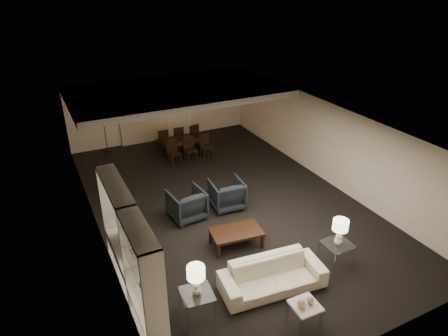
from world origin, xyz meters
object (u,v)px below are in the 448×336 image
object	(u,v)px
chair_fl	(162,140)
floor_lamp	(105,131)
coffee_table	(236,238)
chair_nl	(174,153)
vase_amber	(135,250)
table_lamp_left	(196,280)
chair_fm	(177,137)
chair_nm	(191,150)
sofa	(272,276)
armchair_right	(227,194)
television	(121,234)
pendant_light	(186,104)
chair_fr	(192,135)
armchair_left	(187,204)
chair_nr	(206,147)
side_table_right	(336,254)
floor_speaker	(135,243)
side_table_left	(197,304)
marble_table	(304,315)
vase_blue	(143,284)
dining_table	(184,147)
table_lamp_right	(340,232)

from	to	relation	value
chair_fl	floor_lamp	bearing A→B (deg)	-27.56
coffee_table	chair_nl	world-z (taller)	chair_nl
vase_amber	table_lamp_left	bearing A→B (deg)	-21.44
chair_fm	chair_nm	bearing A→B (deg)	89.67
sofa	chair_fl	xyz separation A→B (m)	(0.24, 7.86, 0.11)
armchair_right	television	world-z (taller)	television
pendant_light	sofa	world-z (taller)	pendant_light
chair_fl	chair_fr	xyz separation A→B (m)	(1.20, 0.00, 0.00)
chair_nl	chair_fm	size ratio (longest dim) A/B	1.00
vase_amber	chair_nl	bearing A→B (deg)	64.83
armchair_left	chair_nr	distance (m)	3.85
side_table_right	chair_fr	size ratio (longest dim) A/B	0.70
side_table_right	vase_amber	xyz separation A→B (m)	(-4.37, 0.38, 1.37)
television	chair_fm	xyz separation A→B (m)	(3.48, 6.06, -0.61)
chair_fl	side_table_right	bearing A→B (deg)	98.78
pendant_light	chair_fl	xyz separation A→B (m)	(-0.70, 0.80, -1.49)
armchair_right	floor_speaker	size ratio (longest dim) A/B	0.83
side_table_left	chair_fm	bearing A→B (deg)	72.09
vase_amber	coffee_table	bearing A→B (deg)	24.61
chair_fr	floor_lamp	size ratio (longest dim) A/B	0.54
armchair_right	floor_speaker	xyz separation A→B (m)	(-2.93, -1.23, 0.14)
coffee_table	floor_speaker	distance (m)	2.40
coffee_table	chair_nm	size ratio (longest dim) A/B	1.40
floor_speaker	chair_nr	world-z (taller)	floor_speaker
marble_table	vase_amber	xyz separation A→B (m)	(-2.67, 1.48, 1.40)
marble_table	chair_fm	distance (m)	9.01
chair_nr	floor_lamp	distance (m)	3.78
pendant_light	marble_table	bearing A→B (deg)	-96.60
side_table_right	chair_fr	xyz separation A→B (m)	(-0.26, 7.86, 0.15)
armchair_left	chair_fl	size ratio (longest dim) A/B	1.04
pendant_light	side_table_right	bearing A→B (deg)	-83.89
marble_table	floor_lamp	bearing A→B (deg)	99.27
coffee_table	floor_speaker	size ratio (longest dim) A/B	1.11
floor_speaker	chair_nm	world-z (taller)	floor_speaker
chair_nr	chair_fr	bearing A→B (deg)	88.66
chair_fl	chair_fr	bearing A→B (deg)	178.27
armchair_left	floor_lamp	world-z (taller)	floor_lamp
sofa	chair_fl	distance (m)	7.87
side_table_right	vase_blue	bearing A→B (deg)	179.26
coffee_table	chair_nm	world-z (taller)	chair_nm
armchair_left	chair_fl	bearing A→B (deg)	-105.81
table_lamp_left	armchair_right	bearing A→B (deg)	55.12
dining_table	chair_nl	distance (m)	0.90
marble_table	chair_fl	xyz separation A→B (m)	(0.24, 8.96, 0.18)
table_lamp_left	table_lamp_right	distance (m)	3.40
marble_table	chair_fl	distance (m)	8.97
vase_amber	chair_fl	xyz separation A→B (m)	(2.91, 7.49, -1.22)
coffee_table	floor_speaker	xyz separation A→B (m)	(-2.33, 0.47, 0.33)
table_lamp_left	vase_blue	bearing A→B (deg)	176.67
chair_nl	side_table_left	bearing A→B (deg)	-112.09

